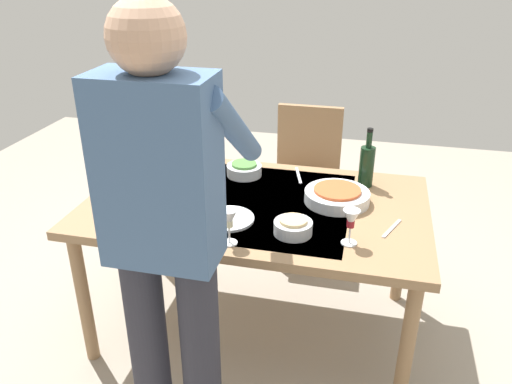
% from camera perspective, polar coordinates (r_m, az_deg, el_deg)
% --- Properties ---
extents(ground_plane, '(6.00, 6.00, 0.00)m').
position_cam_1_polar(ground_plane, '(2.78, -0.00, -14.54)').
color(ground_plane, '#9E9384').
extents(dining_table, '(1.57, 0.95, 0.72)m').
position_cam_1_polar(dining_table, '(2.41, -0.00, -2.55)').
color(dining_table, '#93704C').
rests_on(dining_table, ground_plane).
extents(chair_near, '(0.40, 0.40, 0.91)m').
position_cam_1_polar(chair_near, '(3.20, 5.58, 2.33)').
color(chair_near, brown).
rests_on(chair_near, ground_plane).
extents(person_server, '(0.42, 0.61, 1.69)m').
position_cam_1_polar(person_server, '(1.68, -9.96, -4.40)').
color(person_server, '#2D2D38').
rests_on(person_server, ground_plane).
extents(wine_bottle, '(0.07, 0.07, 0.30)m').
position_cam_1_polar(wine_bottle, '(2.55, 12.23, 2.97)').
color(wine_bottle, black).
rests_on(wine_bottle, dining_table).
extents(wine_glass_left, '(0.07, 0.07, 0.15)m').
position_cam_1_polar(wine_glass_left, '(2.03, 10.53, -3.16)').
color(wine_glass_left, white).
rests_on(wine_glass_left, dining_table).
extents(wine_glass_right, '(0.07, 0.07, 0.15)m').
position_cam_1_polar(wine_glass_right, '(2.00, -3.03, -3.19)').
color(wine_glass_right, white).
rests_on(wine_glass_right, dining_table).
extents(water_cup_near_left, '(0.07, 0.07, 0.10)m').
position_cam_1_polar(water_cup_near_left, '(2.44, -7.73, 0.76)').
color(water_cup_near_left, silver).
rests_on(water_cup_near_left, dining_table).
extents(water_cup_near_right, '(0.08, 0.08, 0.09)m').
position_cam_1_polar(water_cup_near_right, '(2.71, -6.32, 3.29)').
color(water_cup_near_right, silver).
rests_on(water_cup_near_right, dining_table).
extents(serving_bowl_pasta, '(0.30, 0.30, 0.07)m').
position_cam_1_polar(serving_bowl_pasta, '(2.39, 9.01, -0.40)').
color(serving_bowl_pasta, silver).
rests_on(serving_bowl_pasta, dining_table).
extents(side_bowl_salad, '(0.18, 0.18, 0.07)m').
position_cam_1_polar(side_bowl_salad, '(2.64, -1.33, 2.55)').
color(side_bowl_salad, silver).
rests_on(side_bowl_salad, dining_table).
extents(side_bowl_bread, '(0.16, 0.16, 0.07)m').
position_cam_1_polar(side_bowl_bread, '(2.11, 4.15, -3.85)').
color(side_bowl_bread, silver).
rests_on(side_bowl_bread, dining_table).
extents(dinner_plate_near, '(0.23, 0.23, 0.01)m').
position_cam_1_polar(dinner_plate_near, '(2.22, -3.16, -2.98)').
color(dinner_plate_near, silver).
rests_on(dinner_plate_near, dining_table).
extents(table_knife, '(0.07, 0.20, 0.00)m').
position_cam_1_polar(table_knife, '(2.65, 4.75, 1.87)').
color(table_knife, silver).
rests_on(table_knife, dining_table).
extents(table_fork, '(0.08, 0.17, 0.00)m').
position_cam_1_polar(table_fork, '(2.23, 14.88, -3.94)').
color(table_fork, silver).
rests_on(table_fork, dining_table).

